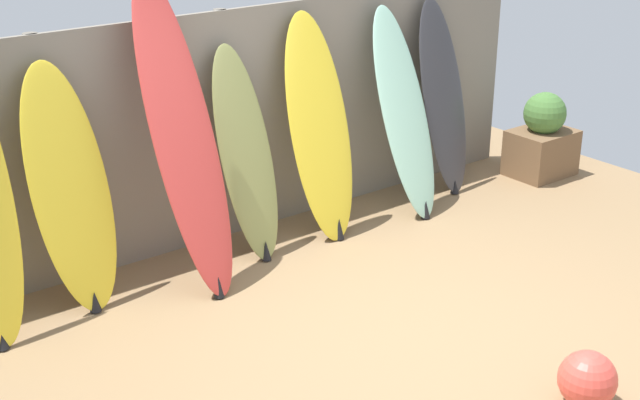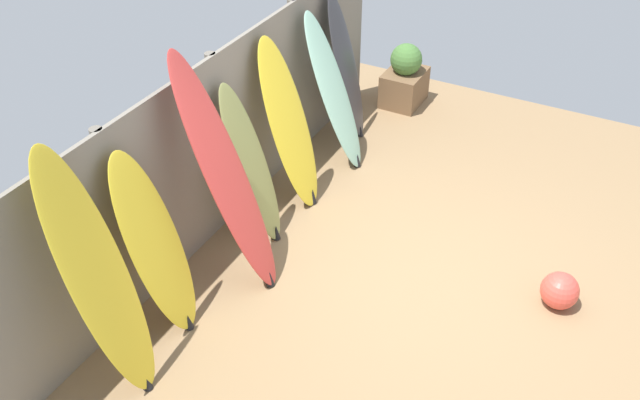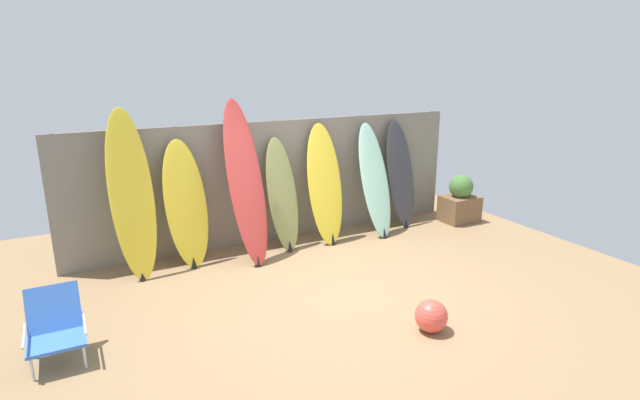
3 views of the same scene
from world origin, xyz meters
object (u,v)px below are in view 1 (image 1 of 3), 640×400
(surfboard_olive_3, at_px, (246,155))
(beach_ball, at_px, (587,379))
(surfboard_charcoal_6, at_px, (443,98))
(surfboard_red_2, at_px, (184,138))
(surfboard_yellow_1, at_px, (70,190))
(surfboard_seafoam_5, at_px, (404,114))
(planter_box, at_px, (542,139))
(surfboard_yellow_4, at_px, (320,129))

(surfboard_olive_3, height_order, beach_ball, surfboard_olive_3)
(surfboard_charcoal_6, bearing_deg, surfboard_red_2, -175.59)
(surfboard_yellow_1, xyz_separation_m, surfboard_seafoam_5, (2.88, -0.12, 0.02))
(surfboard_red_2, relative_size, surfboard_charcoal_6, 1.27)
(surfboard_red_2, height_order, planter_box, surfboard_red_2)
(beach_ball, bearing_deg, planter_box, 43.34)
(surfboard_olive_3, bearing_deg, surfboard_yellow_4, -1.61)
(surfboard_red_2, xyz_separation_m, surfboard_charcoal_6, (2.72, 0.21, -0.23))
(surfboard_olive_3, distance_m, planter_box, 3.17)
(surfboard_yellow_4, bearing_deg, surfboard_seafoam_5, -4.47)
(surfboard_yellow_4, relative_size, beach_ball, 5.27)
(surfboard_red_2, height_order, beach_ball, surfboard_red_2)
(surfboard_yellow_4, bearing_deg, beach_ball, -96.03)
(surfboard_red_2, distance_m, planter_box, 3.79)
(surfboard_red_2, bearing_deg, beach_ball, -70.37)
(surfboard_charcoal_6, bearing_deg, surfboard_olive_3, -178.30)
(surfboard_charcoal_6, xyz_separation_m, planter_box, (1.00, -0.34, -0.49))
(surfboard_yellow_4, bearing_deg, surfboard_yellow_1, 178.60)
(surfboard_olive_3, height_order, surfboard_yellow_4, surfboard_yellow_4)
(surfboard_yellow_4, distance_m, planter_box, 2.51)
(surfboard_olive_3, relative_size, surfboard_yellow_4, 0.91)
(surfboard_yellow_1, xyz_separation_m, beach_ball, (1.74, -2.90, -0.65))
(surfboard_seafoam_5, bearing_deg, beach_ball, -112.31)
(surfboard_seafoam_5, height_order, beach_ball, surfboard_seafoam_5)
(surfboard_yellow_4, xyz_separation_m, beach_ball, (-0.30, -2.85, -0.69))
(surfboard_yellow_4, distance_m, surfboard_seafoam_5, 0.84)
(beach_ball, bearing_deg, surfboard_charcoal_6, 59.22)
(surfboard_yellow_4, relative_size, surfboard_seafoam_5, 1.02)
(surfboard_yellow_1, height_order, surfboard_yellow_4, surfboard_yellow_4)
(surfboard_yellow_1, distance_m, planter_box, 4.52)
(surfboard_red_2, distance_m, surfboard_yellow_4, 1.30)
(surfboard_seafoam_5, bearing_deg, planter_box, -6.66)
(surfboard_yellow_4, height_order, surfboard_seafoam_5, surfboard_yellow_4)
(surfboard_yellow_1, relative_size, surfboard_charcoal_6, 0.97)
(surfboard_yellow_4, height_order, planter_box, surfboard_yellow_4)
(surfboard_charcoal_6, distance_m, beach_ball, 3.48)
(surfboard_red_2, distance_m, surfboard_charcoal_6, 2.73)
(surfboard_charcoal_6, height_order, planter_box, surfboard_charcoal_6)
(surfboard_charcoal_6, xyz_separation_m, beach_ball, (-1.74, -2.93, -0.68))
(surfboard_red_2, relative_size, surfboard_olive_3, 1.36)
(surfboard_red_2, height_order, surfboard_charcoal_6, surfboard_red_2)
(surfboard_olive_3, bearing_deg, surfboard_seafoam_5, -3.19)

